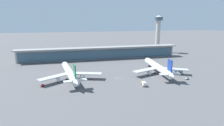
% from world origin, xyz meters
% --- Properties ---
extents(ground_plane, '(1200.00, 1200.00, 0.00)m').
position_xyz_m(ground_plane, '(0.00, 0.00, 0.00)').
color(ground_plane, '#515154').
extents(airliner_left_stand, '(51.64, 67.67, 18.03)m').
position_xyz_m(airliner_left_stand, '(-39.75, 6.52, 5.68)').
color(airliner_left_stand, white).
rests_on(airliner_left_stand, ground).
extents(airliner_centre_stand, '(51.87, 67.75, 18.03)m').
position_xyz_m(airliner_centre_stand, '(39.77, 5.58, 5.68)').
color(airliner_centre_stand, white).
rests_on(airliner_centre_stand, ground).
extents(service_truck_near_nose_yellow, '(3.20, 7.53, 3.10)m').
position_xyz_m(service_truck_near_nose_yellow, '(13.96, -22.84, 1.69)').
color(service_truck_near_nose_yellow, yellow).
rests_on(service_truck_near_nose_yellow, ground).
extents(service_truck_under_wing_red, '(2.56, 3.26, 2.05)m').
position_xyz_m(service_truck_under_wing_red, '(-60.05, -7.11, 0.87)').
color(service_truck_under_wing_red, '#B21E1E').
rests_on(service_truck_under_wing_red, ground).
extents(service_truck_mid_apron_blue, '(4.58, 7.65, 3.10)m').
position_xyz_m(service_truck_mid_apron_blue, '(59.08, 0.71, 1.69)').
color(service_truck_mid_apron_blue, '#234C9E').
rests_on(service_truck_mid_apron_blue, ground).
extents(service_truck_by_tail_white, '(3.24, 2.48, 2.05)m').
position_xyz_m(service_truck_by_tail_white, '(55.02, -17.03, 0.87)').
color(service_truck_by_tail_white, silver).
rests_on(service_truck_by_tail_white, ground).
extents(terminal_building, '(199.78, 12.80, 15.20)m').
position_xyz_m(terminal_building, '(0.00, 81.19, 7.87)').
color(terminal_building, '#B2ADA3').
rests_on(terminal_building, ground).
extents(control_tower, '(12.00, 12.00, 59.51)m').
position_xyz_m(control_tower, '(92.94, 112.57, 32.60)').
color(control_tower, '#B2ADA3').
rests_on(control_tower, ground).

